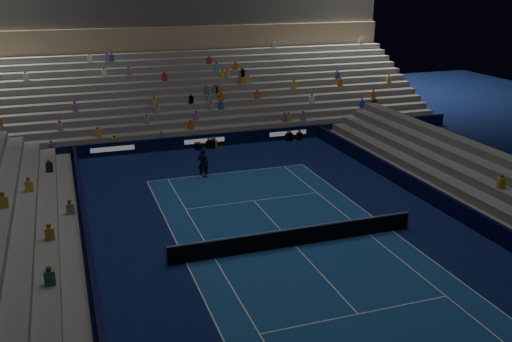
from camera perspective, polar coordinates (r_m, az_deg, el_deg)
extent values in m
plane|color=#0B1644|center=(28.58, 3.94, -7.46)|extent=(90.00, 90.00, 0.00)
cube|color=navy|center=(28.58, 3.94, -7.45)|extent=(10.97, 23.77, 0.01)
cube|color=black|center=(44.94, -5.18, 3.01)|extent=(44.00, 0.25, 1.00)
cube|color=black|center=(33.10, 19.68, -3.86)|extent=(0.25, 37.00, 1.00)
cube|color=black|center=(26.49, -16.05, -9.21)|extent=(0.25, 37.00, 1.00)
cube|color=slate|center=(45.94, -5.48, 3.03)|extent=(44.00, 1.00, 0.50)
cube|color=slate|center=(46.82, -5.78, 3.63)|extent=(44.00, 1.00, 1.00)
cube|color=slate|center=(47.70, -6.07, 4.21)|extent=(44.00, 1.00, 1.50)
cube|color=slate|center=(48.58, -6.35, 4.77)|extent=(44.00, 1.00, 2.00)
cube|color=slate|center=(49.48, -6.62, 5.31)|extent=(44.00, 1.00, 2.50)
cube|color=slate|center=(50.37, -6.88, 5.83)|extent=(44.00, 1.00, 3.00)
cube|color=slate|center=(51.28, -7.13, 6.34)|extent=(44.00, 1.00, 3.50)
cube|color=slate|center=(52.18, -7.37, 6.82)|extent=(44.00, 1.00, 4.00)
cube|color=slate|center=(53.09, -7.61, 7.29)|extent=(44.00, 1.00, 4.50)
cube|color=slate|center=(54.01, -7.84, 7.74)|extent=(44.00, 1.00, 5.00)
cube|color=slate|center=(54.93, -8.06, 8.18)|extent=(44.00, 1.00, 5.50)
cube|color=slate|center=(55.85, -8.27, 8.61)|extent=(44.00, 1.00, 6.00)
cube|color=#99825F|center=(56.38, -8.69, 12.89)|extent=(44.00, 0.60, 2.20)
cube|color=#42423F|center=(57.56, -9.09, 15.58)|extent=(44.00, 2.40, 3.00)
cube|color=slate|center=(33.68, 20.71, -4.06)|extent=(1.00, 37.00, 0.50)
cube|color=slate|center=(34.21, 22.06, -3.42)|extent=(1.00, 37.00, 1.00)
cube|color=slate|center=(34.76, 23.36, -2.81)|extent=(1.00, 37.00, 1.50)
cube|color=slate|center=(26.61, -17.74, -9.87)|extent=(1.00, 37.00, 0.50)
cube|color=slate|center=(26.52, -19.97, -9.61)|extent=(1.00, 37.00, 1.00)
cube|color=slate|center=(26.48, -22.21, -9.34)|extent=(1.00, 37.00, 1.50)
cylinder|color=#B2B2B7|center=(26.73, -8.93, -8.29)|extent=(0.10, 0.10, 1.10)
cylinder|color=#B2B2B7|center=(31.21, 14.90, -4.64)|extent=(0.10, 0.10, 1.10)
cube|color=black|center=(28.39, 3.96, -6.64)|extent=(12.80, 0.03, 0.90)
cube|color=white|center=(28.18, 3.98, -5.74)|extent=(12.80, 0.04, 0.08)
imported|color=black|center=(37.93, -5.29, 0.79)|extent=(0.84, 0.70, 1.95)
cube|color=black|center=(44.40, -5.80, 2.48)|extent=(0.45, 0.53, 0.53)
cylinder|color=black|center=(43.96, -5.68, 2.54)|extent=(0.20, 0.36, 0.16)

